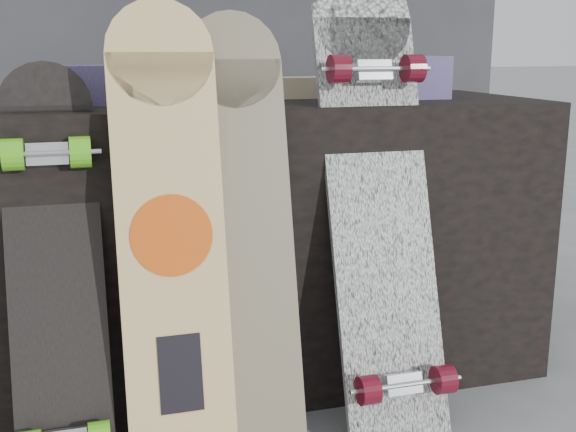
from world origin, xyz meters
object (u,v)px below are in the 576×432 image
object	(u,v)px
longboard_celtic	(244,225)
longboard_cascadia	(379,190)
vendor_table	(257,240)
skateboard_dark	(55,267)
longboard_geisha	(171,228)

from	to	relation	value
longboard_celtic	longboard_cascadia	size ratio (longest dim) A/B	0.90
vendor_table	longboard_cascadia	distance (m)	0.45
vendor_table	skateboard_dark	bearing A→B (deg)	-147.30
longboard_geisha	longboard_celtic	distance (m)	0.17
vendor_table	longboard_cascadia	world-z (taller)	longboard_cascadia
vendor_table	longboard_celtic	xyz separation A→B (m)	(-0.13, -0.40, 0.15)
vendor_table	longboard_celtic	size ratio (longest dim) A/B	1.55
longboard_celtic	skateboard_dark	distance (m)	0.43
skateboard_dark	longboard_celtic	bearing A→B (deg)	-6.04
skateboard_dark	vendor_table	bearing A→B (deg)	32.70
longboard_geisha	skateboard_dark	size ratio (longest dim) A/B	1.15
longboard_geisha	skateboard_dark	bearing A→B (deg)	166.42
longboard_geisha	vendor_table	bearing A→B (deg)	54.26
longboard_geisha	longboard_celtic	bearing A→B (deg)	5.42
longboard_celtic	skateboard_dark	world-z (taller)	longboard_celtic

